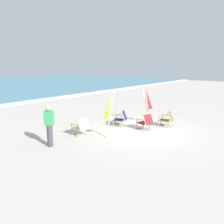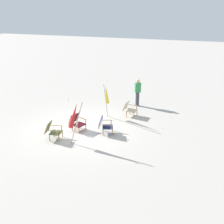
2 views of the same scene
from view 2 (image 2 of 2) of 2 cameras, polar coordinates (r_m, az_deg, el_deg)
The scene contains 8 objects.
ground_plane at distance 12.90m, azimuth -6.85°, elevation -3.70°, with size 80.00×80.00×0.00m, color #B2AAA0.
beach_chair_back_left at distance 12.00m, azimuth -12.86°, elevation -3.87°, with size 0.70×0.80×0.81m.
beach_chair_far_center at distance 12.66m, azimuth -7.72°, elevation -2.12°, with size 0.76×0.85×0.80m.
beach_chair_front_right at distance 14.23m, azimuth 3.76°, elevation 0.79°, with size 0.64×0.76×0.81m.
beach_chair_front_left at distance 12.24m, azimuth -1.66°, elevation -2.77°, with size 0.78×0.85×0.81m.
umbrella_furled_red at distance 10.98m, azimuth -8.30°, elevation -0.84°, with size 0.23×0.73×2.04m.
umbrella_furled_yellow at distance 13.64m, azimuth -1.26°, elevation 3.92°, with size 0.72×0.25×2.04m.
person_near_chairs at distance 15.64m, azimuth 5.59°, elevation 4.27°, with size 0.35×0.39×1.63m.
Camera 2 is at (10.29, 5.49, 5.50)m, focal length 42.00 mm.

